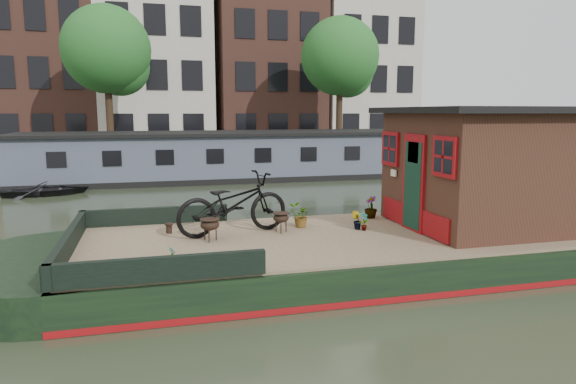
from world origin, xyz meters
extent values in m
plane|color=#293521|center=(0.00, 0.00, 0.00)|extent=(120.00, 120.00, 0.00)
cube|color=black|center=(0.00, 0.00, 0.30)|extent=(12.00, 4.00, 0.60)
cylinder|color=black|center=(-6.00, 0.00, 0.30)|extent=(4.00, 4.00, 0.60)
cube|color=maroon|center=(0.00, 0.00, 0.06)|extent=(12.02, 4.02, 0.10)
cube|color=#947B5B|center=(0.00, 0.00, 0.62)|extent=(11.80, 3.80, 0.05)
cube|color=black|center=(-5.92, 0.00, 0.82)|extent=(0.12, 4.00, 0.35)
cube|color=black|center=(-4.50, 1.92, 0.82)|extent=(3.00, 0.12, 0.35)
cube|color=black|center=(-4.50, -1.92, 0.82)|extent=(3.00, 0.12, 0.35)
cube|color=black|center=(2.20, 0.00, 1.80)|extent=(3.50, 3.00, 2.30)
cube|color=black|center=(2.20, 0.00, 3.01)|extent=(4.00, 3.50, 0.12)
cube|color=maroon|center=(0.42, 0.00, 1.60)|extent=(0.06, 0.80, 1.90)
cube|color=black|center=(0.40, 0.00, 1.55)|extent=(0.04, 0.64, 1.70)
cube|color=maroon|center=(0.42, -1.05, 2.20)|extent=(0.06, 0.72, 0.72)
cube|color=maroon|center=(0.42, 1.05, 2.20)|extent=(0.06, 0.72, 0.72)
imported|color=black|center=(-3.06, 0.62, 1.24)|extent=(2.37, 1.31, 1.18)
imported|color=maroon|center=(-0.52, 0.22, 0.83)|extent=(0.22, 0.17, 0.37)
imported|color=brown|center=(-0.62, 0.36, 0.83)|extent=(0.26, 0.25, 0.36)
imported|color=brown|center=(-1.66, 0.83, 0.89)|extent=(0.48, 0.44, 0.48)
imported|color=brown|center=(0.12, 1.32, 0.90)|extent=(0.34, 0.34, 0.49)
imported|color=brown|center=(-4.30, -1.25, 0.81)|extent=(0.14, 0.19, 0.32)
cylinder|color=black|center=(-4.26, 0.98, 0.75)|extent=(0.17, 0.17, 0.19)
cylinder|color=black|center=(-4.28, -1.58, 0.77)|extent=(0.21, 0.21, 0.23)
imported|color=black|center=(-8.29, 11.12, 0.31)|extent=(3.22, 2.50, 0.61)
cube|color=#424758|center=(0.00, 14.00, 1.00)|extent=(20.00, 4.00, 2.00)
cube|color=black|center=(0.00, 14.00, 2.05)|extent=(20.40, 4.40, 0.12)
cube|color=black|center=(0.00, 14.00, 0.12)|extent=(20.00, 4.05, 0.24)
cube|color=#47443F|center=(0.00, 20.50, 0.45)|extent=(60.00, 6.00, 0.90)
cube|color=brown|center=(-10.50, 27.50, 7.50)|extent=(6.00, 8.00, 15.00)
cube|color=#B7B2A3|center=(-4.00, 27.50, 8.25)|extent=(7.00, 8.00, 16.50)
cube|color=brown|center=(3.50, 27.50, 7.75)|extent=(7.00, 8.00, 15.50)
cube|color=#B7B2A3|center=(10.50, 27.50, 8.00)|extent=(6.50, 8.00, 16.00)
cylinder|color=#332316|center=(-6.50, 19.00, 2.90)|extent=(0.36, 0.36, 4.00)
sphere|color=#1D571F|center=(-6.50, 19.00, 6.10)|extent=(4.40, 4.40, 4.40)
sphere|color=#1D571F|center=(-5.90, 19.30, 5.30)|extent=(3.00, 3.00, 3.00)
cylinder|color=#332316|center=(6.00, 19.00, 2.90)|extent=(0.36, 0.36, 4.00)
sphere|color=#1D571F|center=(6.00, 19.00, 6.10)|extent=(4.40, 4.40, 4.40)
sphere|color=#1D571F|center=(6.60, 19.30, 5.30)|extent=(3.00, 3.00, 3.00)
camera|label=1|loc=(-4.54, -8.98, 2.97)|focal=32.00mm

